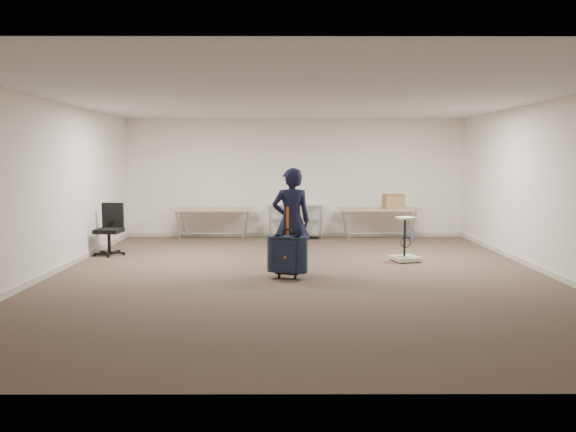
{
  "coord_description": "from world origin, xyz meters",
  "views": [
    {
      "loc": [
        -0.21,
        -8.83,
        1.9
      ],
      "look_at": [
        -0.19,
        0.3,
        0.94
      ],
      "focal_mm": 35.0,
      "sensor_mm": 36.0,
      "label": 1
    }
  ],
  "objects": [
    {
      "name": "suitcase",
      "position": [
        -0.2,
        -0.19,
        0.38
      ],
      "size": [
        0.46,
        0.33,
        1.13
      ],
      "color": "black",
      "rests_on": "ground"
    },
    {
      "name": "cardboard_box",
      "position": [
        2.22,
        3.86,
        0.89
      ],
      "size": [
        0.49,
        0.4,
        0.33
      ],
      "primitive_type": "cube",
      "rotation": [
        0.0,
        0.0,
        0.16
      ],
      "color": "#8A5D40",
      "rests_on": "folding_table_right"
    },
    {
      "name": "ground",
      "position": [
        0.0,
        0.0,
        0.0
      ],
      "size": [
        9.0,
        9.0,
        0.0
      ],
      "primitive_type": "plane",
      "color": "#4B382E",
      "rests_on": "ground"
    },
    {
      "name": "room_shell",
      "position": [
        0.0,
        1.38,
        0.05
      ],
      "size": [
        8.0,
        9.0,
        9.0
      ],
      "color": "white",
      "rests_on": "ground"
    },
    {
      "name": "folding_table_right",
      "position": [
        1.9,
        3.95,
        0.68
      ],
      "size": [
        1.8,
        0.75,
        0.73
      ],
      "color": "tan",
      "rests_on": "ground"
    },
    {
      "name": "office_chair",
      "position": [
        -3.65,
        1.99,
        0.3
      ],
      "size": [
        0.61,
        0.61,
        1.0
      ],
      "color": "black",
      "rests_on": "ground"
    },
    {
      "name": "wire_shelf",
      "position": [
        0.0,
        4.2,
        0.44
      ],
      "size": [
        1.22,
        0.47,
        0.8
      ],
      "color": "silver",
      "rests_on": "ground"
    },
    {
      "name": "person",
      "position": [
        -0.13,
        0.2,
        0.86
      ],
      "size": [
        0.68,
        0.5,
        1.73
      ],
      "primitive_type": "imported",
      "rotation": [
        0.0,
        0.0,
        3.29
      ],
      "color": "black",
      "rests_on": "ground"
    },
    {
      "name": "equipment_cart",
      "position": [
        1.97,
        1.28,
        0.21
      ],
      "size": [
        0.55,
        0.55,
        0.81
      ],
      "color": "silver",
      "rests_on": "ground"
    },
    {
      "name": "folding_table_left",
      "position": [
        -1.9,
        3.95,
        0.68
      ],
      "size": [
        1.8,
        0.75,
        0.73
      ],
      "color": "tan",
      "rests_on": "ground"
    }
  ]
}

